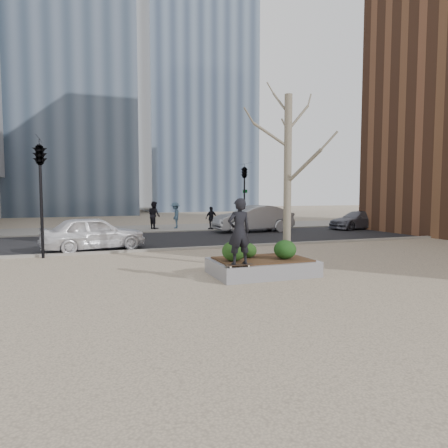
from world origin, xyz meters
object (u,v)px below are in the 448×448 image
object	(u,v)px
planter	(262,267)
skateboarder	(239,231)
skateboard	(239,266)
police_car	(94,233)

from	to	relation	value
planter	skateboarder	bearing A→B (deg)	-141.34
skateboarder	skateboard	bearing A→B (deg)	180.00
skateboard	skateboarder	bearing A→B (deg)	0.00
skateboarder	police_car	world-z (taller)	skateboarder
skateboard	police_car	xyz separation A→B (m)	(-3.52, 7.90, 0.26)
planter	skateboarder	xyz separation A→B (m)	(-1.10, -0.88, 1.20)
skateboard	skateboarder	size ratio (longest dim) A/B	0.44
planter	police_car	size ratio (longest dim) A/B	0.70
skateboard	police_car	size ratio (longest dim) A/B	0.18
planter	police_car	xyz separation A→B (m)	(-4.62, 7.02, 0.53)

